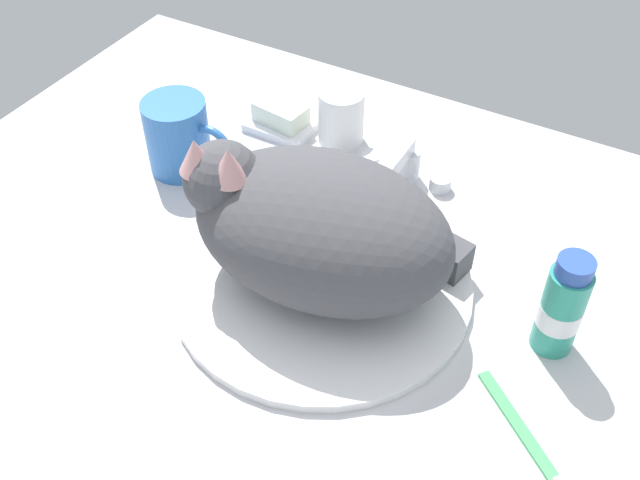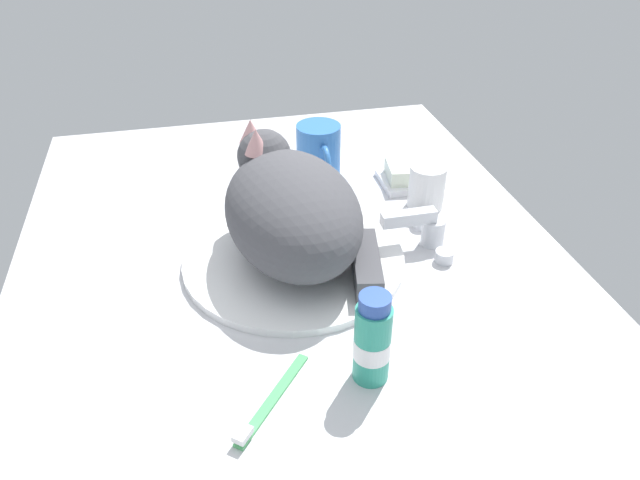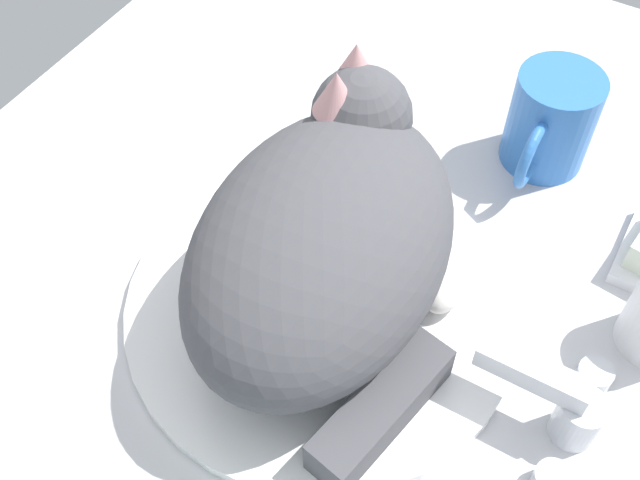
{
  "view_description": "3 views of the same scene",
  "coord_description": "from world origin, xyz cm",
  "views": [
    {
      "loc": [
        27.35,
        -49.36,
        61.48
      ],
      "look_at": [
        -1.6,
        2.42,
        4.32
      ],
      "focal_mm": 42.39,
      "sensor_mm": 36.0,
      "label": 1
    },
    {
      "loc": [
        71.51,
        -12.35,
        53.22
      ],
      "look_at": [
        2.6,
        3.4,
        5.16
      ],
      "focal_mm": 33.75,
      "sensor_mm": 36.0,
      "label": 2
    },
    {
      "loc": [
        31.03,
        17.75,
        55.8
      ],
      "look_at": [
        -1.02,
        -0.75,
        8.01
      ],
      "focal_mm": 43.79,
      "sensor_mm": 36.0,
      "label": 3
    }
  ],
  "objects": [
    {
      "name": "sink_basin",
      "position": [
        0.0,
        0.0,
        0.58
      ],
      "size": [
        32.87,
        32.87,
        1.16
      ],
      "primitive_type": "cylinder",
      "color": "white",
      "rests_on": "ground_plane"
    },
    {
      "name": "soap_dish",
      "position": [
        -19.28,
        23.1,
        0.6
      ],
      "size": [
        9.0,
        6.4,
        1.2
      ],
      "primitive_type": "cube",
      "color": "white",
      "rests_on": "ground_plane"
    },
    {
      "name": "cat",
      "position": [
        -0.78,
        0.03,
        8.84
      ],
      "size": [
        29.43,
        22.62,
        16.93
      ],
      "color": "#4C4C51",
      "rests_on": "sink_basin"
    },
    {
      "name": "coffee_mug",
      "position": [
        -25.99,
        9.72,
        4.89
      ],
      "size": [
        12.51,
        8.07,
        9.78
      ],
      "color": "#3372C6",
      "rests_on": "ground_plane"
    },
    {
      "name": "toothpaste_bottle",
      "position": [
        24.32,
        4.51,
        5.58
      ],
      "size": [
        4.33,
        4.33,
        12.06
      ],
      "color": "teal",
      "rests_on": "ground_plane"
    },
    {
      "name": "faucet",
      "position": [
        0.0,
        20.67,
        2.78
      ],
      "size": [
        12.48,
        10.29,
        6.35
      ],
      "color": "silver",
      "rests_on": "ground_plane"
    },
    {
      "name": "ground_plane",
      "position": [
        0.0,
        0.0,
        -1.5
      ],
      "size": [
        110.0,
        82.5,
        3.0
      ],
      "primitive_type": "cube",
      "color": "silver"
    },
    {
      "name": "toothbrush",
      "position": [
        26.16,
        -7.84,
        0.52
      ],
      "size": [
        12.29,
        10.39,
        1.6
      ],
      "color": "#4CB266",
      "rests_on": "ground_plane"
    },
    {
      "name": "rinse_cup",
      "position": [
        -11.0,
        24.96,
        3.75
      ],
      "size": [
        6.1,
        6.1,
        7.51
      ],
      "color": "white",
      "rests_on": "ground_plane"
    },
    {
      "name": "soap_bar",
      "position": [
        -19.28,
        23.1,
        2.59
      ],
      "size": [
        7.5,
        5.13,
        2.77
      ],
      "primitive_type": "cube",
      "rotation": [
        0.0,
        0.0,
        -0.13
      ],
      "color": "silver",
      "rests_on": "soap_dish"
    }
  ]
}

